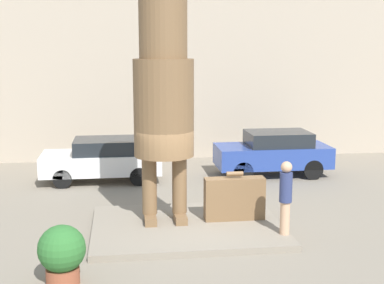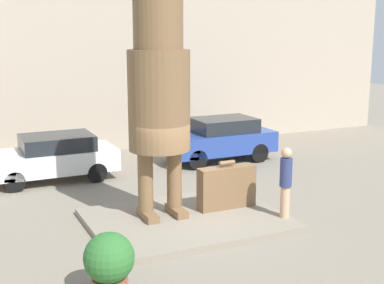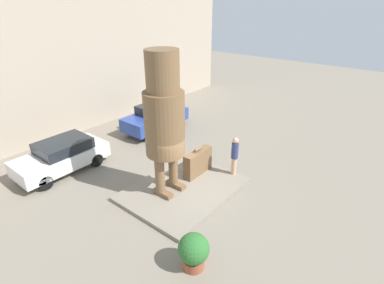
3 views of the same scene
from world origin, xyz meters
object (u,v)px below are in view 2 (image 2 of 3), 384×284
Objects in this scene: tourist at (286,179)px; planter_pot at (109,262)px; statue_figure at (159,86)px; parked_car_blue at (220,138)px; parked_car_white at (53,156)px; giant_suitcase at (227,187)px.

tourist is 5.32m from planter_pot.
parked_car_blue is at bearing 48.87° from statue_figure.
parked_car_white is at bearing 86.11° from planter_pot.
parked_car_white is at bearing 0.22° from parked_car_blue.
planter_pot is at bearing -125.39° from statue_figure.
parked_car_blue is at bearing 63.76° from giant_suitcase.
statue_figure is at bearing 54.61° from planter_pot.
statue_figure is at bearing 152.23° from tourist.
parked_car_blue is (4.32, 4.94, -2.56)m from statue_figure.
giant_suitcase is at bearing 127.09° from tourist.
tourist is at bearing 76.19° from parked_car_blue.
tourist is 0.44× the size of parked_car_blue.
planter_pot is at bearing 86.11° from parked_car_white.
parked_car_blue is (2.53, 5.12, 0.14)m from giant_suitcase.
parked_car_white is 1.00× the size of parked_car_blue.
statue_figure is at bearing 174.21° from giant_suitcase.
tourist is (2.75, -1.45, -2.29)m from statue_figure.
giant_suitcase is (1.79, -0.18, -2.70)m from statue_figure.
tourist is at bearing -27.77° from statue_figure.
statue_figure is at bearing 48.87° from parked_car_blue.
planter_pot is (-6.58, -8.12, -0.21)m from parked_car_blue.
giant_suitcase is 5.71m from parked_car_blue.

